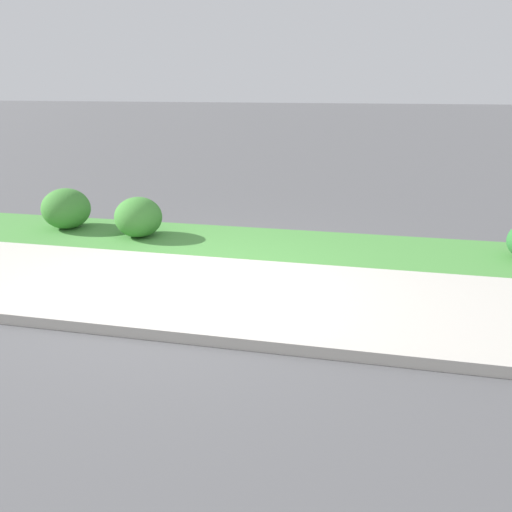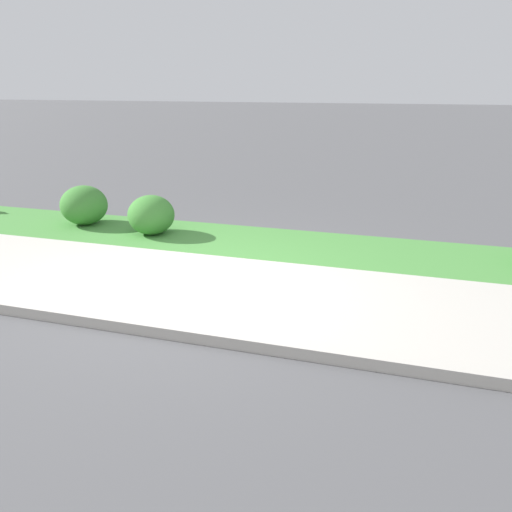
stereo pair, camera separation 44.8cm
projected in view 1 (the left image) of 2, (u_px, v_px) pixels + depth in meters
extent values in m
plane|color=#515154|center=(189.00, 288.00, 6.00)|extent=(120.00, 120.00, 0.00)
cube|color=#BCB7AD|center=(189.00, 288.00, 6.00)|extent=(18.00, 2.28, 0.01)
cube|color=#47893D|center=(230.00, 241.00, 7.81)|extent=(18.00, 1.63, 0.01)
cube|color=#BCB7AD|center=(147.00, 330.00, 4.85)|extent=(18.00, 0.16, 0.12)
ellipsoid|color=#3D7F33|center=(138.00, 217.00, 7.94)|extent=(0.75, 0.75, 0.64)
ellipsoid|color=#3D7F33|center=(66.00, 209.00, 8.40)|extent=(0.80, 0.80, 0.68)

